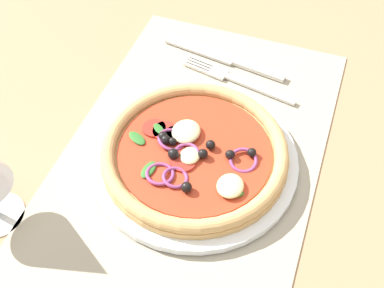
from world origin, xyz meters
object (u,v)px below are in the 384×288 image
Objects in this scene: plate at (194,160)px; pizza at (194,152)px; fork at (233,78)px; knife at (223,57)px.

pizza is at bearing 161.43° from plate.
plate is 1.48× the size of fork.
pizza is 20.84cm from knife.
knife is (4.00, 2.78, 0.03)cm from fork.
knife is (20.55, 2.58, -0.28)cm from plate.
pizza reaches higher than knife.
fork is 4.87cm from knife.
fork is (16.54, -0.19, -0.31)cm from plate.
plate is 1.12× the size of pizza.
fork is 0.90× the size of knife.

